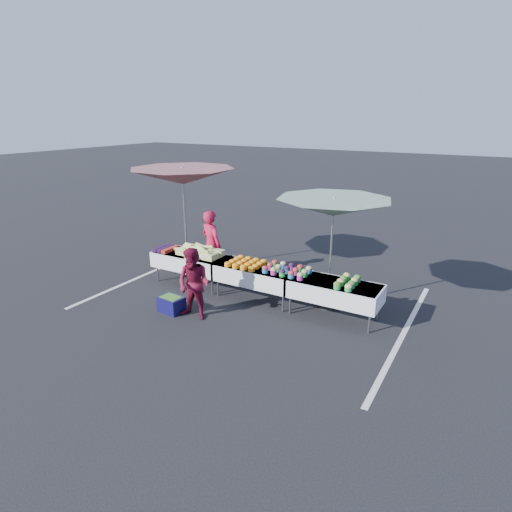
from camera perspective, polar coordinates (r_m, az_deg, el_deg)
The scene contains 17 objects.
ground at distance 9.58m, azimuth 0.00°, elevation -5.68°, with size 80.00×80.00×0.00m, color black.
stripe_left at distance 11.41m, azimuth -14.04°, elevation -2.19°, with size 0.10×5.00×0.00m, color silver.
stripe_right at distance 8.59m, azimuth 19.06°, elevation -9.76°, with size 0.10×5.00×0.00m, color silver.
table_left at distance 10.32m, azimuth -8.67°, elevation -0.60°, with size 1.86×0.81×0.75m.
table_center at distance 9.35m, azimuth 0.00°, elevation -2.42°, with size 1.86×0.81×0.75m.
table_right at distance 8.65m, azimuth 10.39°, elevation -4.52°, with size 1.86×0.81×0.75m.
berry_punnets at distance 10.66m, azimuth -11.91°, elevation 0.99°, with size 0.40×0.54×0.08m.
corn_pile at distance 10.13m, azimuth -7.51°, elevation 0.61°, with size 1.16×0.57×0.26m.
plastic_bags at distance 9.86m, azimuth -8.44°, elevation -0.33°, with size 0.30×0.25×0.05m, color white.
carrot_bowls at distance 9.39m, azimuth -1.35°, elevation -0.93°, with size 0.75×0.69×0.11m.
potato_cups at distance 8.94m, azimuth 4.16°, elevation -1.80°, with size 0.94×0.58×0.16m.
bean_baskets at distance 8.48m, azimuth 12.10°, elevation -3.38°, with size 0.36×0.68×0.15m.
vendor at distance 10.53m, azimuth -5.97°, elevation 1.47°, with size 0.63×0.41×1.72m, color #BD1539.
customer at distance 8.53m, azimuth -8.29°, elevation -3.72°, with size 0.71×0.55×1.45m, color maroon.
umbrella_left at distance 10.86m, azimuth -9.75°, elevation 10.33°, with size 3.43×3.43×2.68m.
umbrella_right at distance 8.63m, azimuth 10.29°, elevation 6.30°, with size 2.63×2.63×2.36m.
storage_bin at distance 9.09m, azimuth -11.22°, elevation -6.28°, with size 0.54×0.41×0.33m.
Camera 1 is at (4.40, -7.55, 3.92)m, focal length 30.00 mm.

